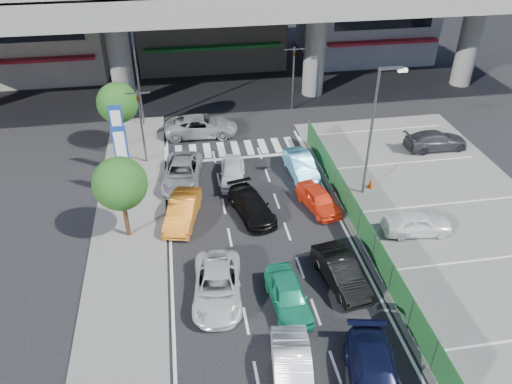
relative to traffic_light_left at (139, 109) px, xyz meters
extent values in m
plane|color=black|center=(6.20, -12.00, -3.94)|extent=(120.00, 120.00, 0.00)
cube|color=#585856|center=(17.20, -10.00, -3.91)|extent=(12.00, 28.00, 0.06)
cube|color=#585856|center=(-0.80, -8.00, -3.88)|extent=(4.00, 30.00, 0.12)
cylinder|color=slate|center=(-1.80, 10.00, 0.06)|extent=(1.80, 1.80, 8.00)
cylinder|color=slate|center=(14.20, 10.00, 0.06)|extent=(1.80, 1.80, 8.00)
cylinder|color=slate|center=(28.20, 10.00, 0.06)|extent=(1.80, 1.80, 8.00)
cube|color=#A59D85|center=(-9.80, 20.00, 2.56)|extent=(12.00, 10.00, 13.00)
cube|color=maroon|center=(-9.80, 14.90, -1.14)|extent=(10.80, 1.60, 0.25)
cube|color=black|center=(-9.80, 14.98, 3.21)|extent=(9.60, 0.10, 5.85)
cube|color=#14661F|center=(6.20, 15.90, -1.14)|extent=(12.60, 1.60, 0.25)
cube|color=maroon|center=(22.20, 14.90, -1.14)|extent=(10.80, 1.60, 0.25)
cylinder|color=#595B60|center=(0.00, 0.00, -1.34)|extent=(0.14, 0.14, 5.20)
cube|color=#595B60|center=(0.00, 0.00, 1.06)|extent=(1.60, 0.08, 0.08)
imported|color=black|center=(0.00, 0.00, 0.76)|extent=(0.26, 1.24, 0.50)
cylinder|color=#595B60|center=(11.70, 7.00, -1.34)|extent=(0.14, 0.14, 5.20)
cube|color=#595B60|center=(11.70, 7.00, 1.06)|extent=(1.60, 0.08, 0.08)
imported|color=black|center=(11.70, 7.00, 0.76)|extent=(0.26, 1.24, 0.50)
cylinder|color=#595B60|center=(13.20, -6.00, 0.06)|extent=(0.16, 0.16, 8.00)
cube|color=#595B60|center=(13.80, -6.00, 3.96)|extent=(1.40, 0.15, 0.15)
cube|color=silver|center=(14.50, -6.00, 3.81)|extent=(0.50, 0.22, 0.18)
cylinder|color=#595B60|center=(-0.30, 6.00, 0.06)|extent=(0.16, 0.16, 8.00)
cube|color=#595B60|center=(0.30, 6.00, 3.96)|extent=(1.40, 0.15, 0.15)
cube|color=silver|center=(1.00, 6.00, 3.81)|extent=(0.50, 0.22, 0.18)
cylinder|color=#595B60|center=(-1.00, -4.00, -2.84)|extent=(0.10, 0.10, 2.20)
cube|color=navy|center=(-1.00, -4.00, -0.74)|extent=(0.80, 0.12, 3.00)
cube|color=white|center=(-1.00, -4.07, -0.74)|extent=(0.60, 0.02, 2.40)
cylinder|color=#595B60|center=(-1.40, -1.00, -2.84)|extent=(0.10, 0.10, 2.20)
cube|color=navy|center=(-1.40, -1.00, -0.74)|extent=(0.80, 0.12, 3.00)
cube|color=white|center=(-1.40, -1.07, -0.74)|extent=(0.60, 0.02, 2.40)
cylinder|color=#382314|center=(-0.80, -8.00, -2.74)|extent=(0.24, 0.24, 2.40)
sphere|color=#134213|center=(-0.80, -8.00, -0.54)|extent=(2.80, 2.80, 2.80)
cylinder|color=#382314|center=(-1.60, 2.50, -2.74)|extent=(0.24, 0.24, 2.40)
sphere|color=#134213|center=(-1.60, 2.50, -0.54)|extent=(2.80, 2.80, 2.80)
imported|color=white|center=(5.90, -18.44, -3.25)|extent=(2.00, 4.34, 1.38)
imported|color=black|center=(8.91, -19.23, -3.25)|extent=(2.82, 5.04, 1.38)
imported|color=silver|center=(3.52, -13.30, -3.28)|extent=(2.68, 4.95, 1.32)
imported|color=#1B956A|center=(6.64, -14.39, -3.27)|extent=(1.80, 3.99, 1.33)
imported|color=black|center=(9.45, -13.34, -3.27)|extent=(2.09, 4.25, 1.34)
imported|color=orange|center=(2.19, -7.05, -3.25)|extent=(2.43, 4.42, 1.38)
imported|color=black|center=(6.11, -7.12, -3.32)|extent=(2.69, 4.56, 1.24)
imported|color=#F73917|center=(10.07, -7.09, -3.31)|extent=(2.33, 3.90, 1.24)
imported|color=gray|center=(2.31, -2.94, -3.25)|extent=(2.99, 5.25, 1.38)
imported|color=white|center=(5.48, -3.31, -3.28)|extent=(2.01, 3.99, 1.30)
imported|color=#60BCED|center=(9.94, -3.20, -3.26)|extent=(1.69, 4.20, 1.36)
imported|color=#95979B|center=(3.98, 3.51, -3.19)|extent=(5.52, 2.79, 1.49)
imported|color=white|center=(14.70, -10.33, -3.24)|extent=(3.87, 1.82, 1.28)
imported|color=#343239|center=(20.14, -1.43, -3.23)|extent=(4.49, 1.87, 1.30)
cone|color=#D04A0B|center=(13.86, -5.58, -3.52)|extent=(0.43, 0.43, 0.72)
camera|label=1|loc=(2.54, -30.20, 13.07)|focal=35.00mm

